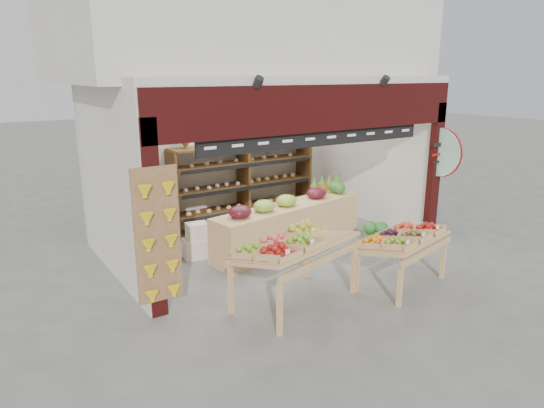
{
  "coord_description": "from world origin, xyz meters",
  "views": [
    {
      "loc": [
        -4.74,
        -6.87,
        3.16
      ],
      "look_at": [
        -0.35,
        -0.2,
        1.0
      ],
      "focal_mm": 32.0,
      "sensor_mm": 36.0,
      "label": 1
    }
  ],
  "objects": [
    {
      "name": "refrigerator",
      "position": [
        -2.4,
        1.84,
        0.93
      ],
      "size": [
        0.77,
        0.77,
        1.86
      ],
      "primitive_type": "cube",
      "rotation": [
        0.0,
        0.0,
        0.07
      ],
      "color": "#AEB1B5",
      "rests_on": "ground"
    },
    {
      "name": "gift_sign",
      "position": [
        2.75,
        -1.15,
        1.75
      ],
      "size": [
        0.04,
        0.93,
        0.92
      ],
      "color": "#B0DDC7",
      "rests_on": "ground"
    },
    {
      "name": "display_table_left",
      "position": [
        -1.13,
        -1.78,
        0.87
      ],
      "size": [
        1.96,
        1.4,
        1.11
      ],
      "color": "tan",
      "rests_on": "ground"
    },
    {
      "name": "back_shelving",
      "position": [
        0.32,
        1.93,
        1.19
      ],
      "size": [
        3.27,
        0.54,
        2.0
      ],
      "color": "brown",
      "rests_on": "ground"
    },
    {
      "name": "shop_structure",
      "position": [
        0.0,
        1.61,
        3.92
      ],
      "size": [
        6.36,
        5.12,
        5.4
      ],
      "color": "beige",
      "rests_on": "ground"
    },
    {
      "name": "watermelon_pile",
      "position": [
        1.65,
        -0.81,
        0.19
      ],
      "size": [
        0.63,
        0.64,
        0.49
      ],
      "color": "#1A4F1A",
      "rests_on": "ground"
    },
    {
      "name": "display_table_right",
      "position": [
        0.72,
        -2.18,
        0.74
      ],
      "size": [
        1.62,
        1.13,
        0.96
      ],
      "color": "tan",
      "rests_on": "ground"
    },
    {
      "name": "cardboard_stack",
      "position": [
        -1.2,
        0.59,
        0.23
      ],
      "size": [
        1.01,
        0.73,
        0.63
      ],
      "color": "silver",
      "rests_on": "ground"
    },
    {
      "name": "ground",
      "position": [
        0.0,
        0.0,
        0.0
      ],
      "size": [
        60.0,
        60.0,
        0.0
      ],
      "primitive_type": "plane",
      "color": "#63635E",
      "rests_on": "ground"
    },
    {
      "name": "mid_counter",
      "position": [
        0.25,
        0.13,
        0.45
      ],
      "size": [
        3.34,
        1.2,
        1.04
      ],
      "color": "tan",
      "rests_on": "ground"
    },
    {
      "name": "banana_board",
      "position": [
        -2.73,
        -1.17,
        1.12
      ],
      "size": [
        0.6,
        0.15,
        1.8
      ],
      "color": "#946B43",
      "rests_on": "ground"
    }
  ]
}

